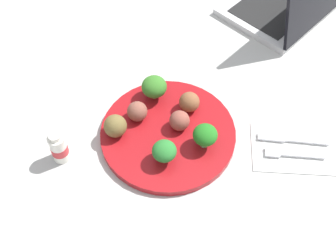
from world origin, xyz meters
name	(u,v)px	position (x,y,z in m)	size (l,w,h in m)	color
ground_plane	(168,136)	(0.00, 0.00, 0.00)	(4.00, 4.00, 0.00)	#B2B2AD
plate	(168,134)	(0.00, 0.00, 0.01)	(0.28, 0.28, 0.02)	maroon
broccoli_floret_front_right	(164,151)	(0.01, 0.07, 0.05)	(0.05, 0.05, 0.05)	#A7BF74
broccoli_floret_back_left	(154,87)	(0.03, -0.09, 0.05)	(0.05, 0.05, 0.05)	#9DBE6B
broccoli_floret_mid_right	(205,135)	(-0.07, 0.03, 0.05)	(0.05, 0.05, 0.05)	#8FCC7D
meatball_front_right	(115,124)	(0.11, 0.00, 0.04)	(0.05, 0.05, 0.05)	brown
meatball_front_left	(189,102)	(-0.05, -0.06, 0.04)	(0.04, 0.04, 0.04)	brown
meatball_back_right	(180,121)	(-0.02, -0.01, 0.04)	(0.04, 0.04, 0.04)	brown
meatball_mid_right	(137,111)	(0.06, -0.04, 0.04)	(0.04, 0.04, 0.04)	brown
napkin	(294,148)	(-0.26, 0.04, 0.00)	(0.17, 0.12, 0.01)	white
fork	(291,154)	(-0.25, 0.05, 0.01)	(0.12, 0.03, 0.01)	silver
knife	(290,139)	(-0.25, 0.02, 0.01)	(0.15, 0.04, 0.01)	silver
yogurt_bottle	(59,148)	(0.21, 0.05, 0.04)	(0.03, 0.03, 0.08)	white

